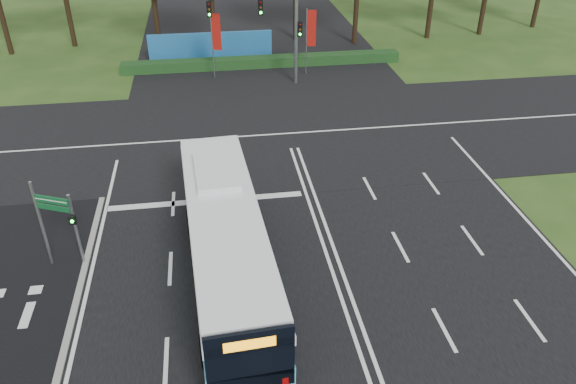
# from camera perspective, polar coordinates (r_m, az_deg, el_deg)

# --- Properties ---
(ground) EXTENTS (120.00, 120.00, 0.00)m
(ground) POSITION_cam_1_polar(r_m,az_deg,el_deg) (24.28, 3.91, -6.35)
(ground) COLOR #274717
(ground) RESTS_ON ground
(road_main) EXTENTS (20.00, 120.00, 0.04)m
(road_main) POSITION_cam_1_polar(r_m,az_deg,el_deg) (24.27, 3.91, -6.31)
(road_main) COLOR black
(road_main) RESTS_ON ground
(road_cross) EXTENTS (120.00, 14.00, 0.05)m
(road_cross) POSITION_cam_1_polar(r_m,az_deg,el_deg) (34.36, -0.23, 5.93)
(road_cross) COLOR black
(road_cross) RESTS_ON ground
(bike_path) EXTENTS (5.00, 18.00, 0.06)m
(bike_path) POSITION_cam_1_polar(r_m,az_deg,el_deg) (23.03, -27.23, -13.01)
(bike_path) COLOR black
(bike_path) RESTS_ON ground
(kerb_strip) EXTENTS (0.25, 18.00, 0.12)m
(kerb_strip) POSITION_cam_1_polar(r_m,az_deg,el_deg) (22.29, -21.31, -12.89)
(kerb_strip) COLOR gray
(kerb_strip) RESTS_ON ground
(city_bus) EXTENTS (3.43, 13.01, 3.70)m
(city_bus) POSITION_cam_1_polar(r_m,az_deg,el_deg) (21.90, -6.30, -5.18)
(city_bus) COLOR #57B0CB
(city_bus) RESTS_ON ground
(pedestrian_signal) EXTENTS (0.28, 0.41, 3.37)m
(pedestrian_signal) POSITION_cam_1_polar(r_m,az_deg,el_deg) (24.21, -20.79, -3.41)
(pedestrian_signal) COLOR gray
(pedestrian_signal) RESTS_ON ground
(street_sign) EXTENTS (1.45, 0.69, 4.01)m
(street_sign) POSITION_cam_1_polar(r_m,az_deg,el_deg) (24.12, -23.35, -2.19)
(street_sign) COLOR gray
(street_sign) RESTS_ON ground
(banner_flag_left) EXTENTS (0.70, 0.27, 4.94)m
(banner_flag_left) POSITION_cam_1_polar(r_m,az_deg,el_deg) (42.67, -7.40, 15.42)
(banner_flag_left) COLOR gray
(banner_flag_left) RESTS_ON ground
(banner_flag_mid) EXTENTS (0.73, 0.17, 4.97)m
(banner_flag_mid) POSITION_cam_1_polar(r_m,az_deg,el_deg) (43.22, 2.25, 15.88)
(banner_flag_mid) COLOR gray
(banner_flag_mid) RESTS_ON ground
(traffic_light_gantry) EXTENTS (8.41, 0.28, 7.00)m
(traffic_light_gantry) POSITION_cam_1_polar(r_m,az_deg,el_deg) (40.74, -1.75, 17.01)
(traffic_light_gantry) COLOR gray
(traffic_light_gantry) RESTS_ON ground
(hedge) EXTENTS (22.00, 1.20, 0.80)m
(hedge) POSITION_cam_1_polar(r_m,az_deg,el_deg) (45.74, -2.56, 13.06)
(hedge) COLOR #133516
(hedge) RESTS_ON ground
(blue_hoarding) EXTENTS (10.00, 0.30, 2.20)m
(blue_hoarding) POSITION_cam_1_polar(r_m,az_deg,el_deg) (47.69, -7.86, 14.47)
(blue_hoarding) COLOR #1F66A8
(blue_hoarding) RESTS_ON ground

